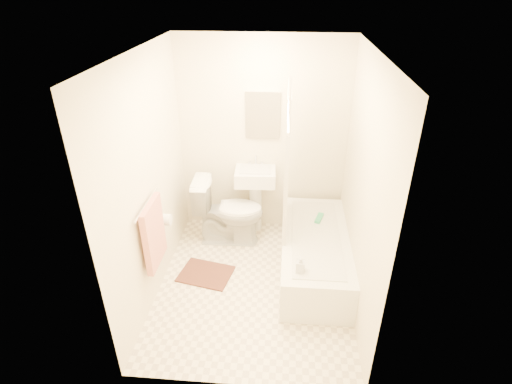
# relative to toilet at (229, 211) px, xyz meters

# --- Properties ---
(floor) EXTENTS (2.40, 2.40, 0.00)m
(floor) POSITION_rel_toilet_xyz_m (0.38, -0.80, -0.41)
(floor) COLOR beige
(floor) RESTS_ON ground
(ceiling) EXTENTS (2.40, 2.40, 0.00)m
(ceiling) POSITION_rel_toilet_xyz_m (0.38, -0.80, 1.99)
(ceiling) COLOR white
(ceiling) RESTS_ON ground
(wall_back) EXTENTS (2.00, 0.02, 2.40)m
(wall_back) POSITION_rel_toilet_xyz_m (0.38, 0.40, 0.79)
(wall_back) COLOR beige
(wall_back) RESTS_ON ground
(wall_left) EXTENTS (0.02, 2.40, 2.40)m
(wall_left) POSITION_rel_toilet_xyz_m (-0.62, -0.80, 0.79)
(wall_left) COLOR beige
(wall_left) RESTS_ON ground
(wall_right) EXTENTS (0.02, 2.40, 2.40)m
(wall_right) POSITION_rel_toilet_xyz_m (1.38, -0.80, 0.79)
(wall_right) COLOR beige
(wall_right) RESTS_ON ground
(mirror) EXTENTS (0.40, 0.03, 0.55)m
(mirror) POSITION_rel_toilet_xyz_m (0.38, 0.38, 1.09)
(mirror) COLOR white
(mirror) RESTS_ON wall_back
(curtain_rod) EXTENTS (0.03, 1.70, 0.03)m
(curtain_rod) POSITION_rel_toilet_xyz_m (0.68, -0.70, 1.59)
(curtain_rod) COLOR silver
(curtain_rod) RESTS_ON wall_back
(shower_curtain) EXTENTS (0.04, 0.80, 1.55)m
(shower_curtain) POSITION_rel_toilet_xyz_m (0.68, -0.30, 0.81)
(shower_curtain) COLOR silver
(shower_curtain) RESTS_ON curtain_rod
(towel_bar) EXTENTS (0.02, 0.60, 0.02)m
(towel_bar) POSITION_rel_toilet_xyz_m (-0.58, -1.05, 0.69)
(towel_bar) COLOR silver
(towel_bar) RESTS_ON wall_left
(towel) EXTENTS (0.06, 0.45, 0.66)m
(towel) POSITION_rel_toilet_xyz_m (-0.55, -1.05, 0.37)
(towel) COLOR #CC7266
(towel) RESTS_ON towel_bar
(toilet_paper) EXTENTS (0.11, 0.12, 0.12)m
(toilet_paper) POSITION_rel_toilet_xyz_m (-0.55, -0.68, 0.29)
(toilet_paper) COLOR white
(toilet_paper) RESTS_ON wall_left
(toilet) EXTENTS (0.85, 0.49, 0.82)m
(toilet) POSITION_rel_toilet_xyz_m (0.00, 0.00, 0.00)
(toilet) COLOR white
(toilet) RESTS_ON floor
(sink) EXTENTS (0.50, 0.41, 0.95)m
(sink) POSITION_rel_toilet_xyz_m (0.30, 0.26, 0.06)
(sink) COLOR white
(sink) RESTS_ON floor
(bathtub) EXTENTS (0.71, 1.63, 0.46)m
(bathtub) POSITION_rel_toilet_xyz_m (1.02, -0.50, -0.18)
(bathtub) COLOR white
(bathtub) RESTS_ON floor
(bath_mat) EXTENTS (0.63, 0.53, 0.02)m
(bath_mat) POSITION_rel_toilet_xyz_m (-0.17, -0.69, -0.40)
(bath_mat) COLOR #532E21
(bath_mat) RESTS_ON floor
(soap_bottle) EXTENTS (0.09, 0.09, 0.18)m
(soap_bottle) POSITION_rel_toilet_xyz_m (0.84, -1.10, 0.14)
(soap_bottle) COLOR white
(soap_bottle) RESTS_ON bathtub
(scrub_brush) EXTENTS (0.12, 0.21, 0.04)m
(scrub_brush) POSITION_rel_toilet_xyz_m (1.07, -0.17, 0.07)
(scrub_brush) COLOR #35AB6E
(scrub_brush) RESTS_ON bathtub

